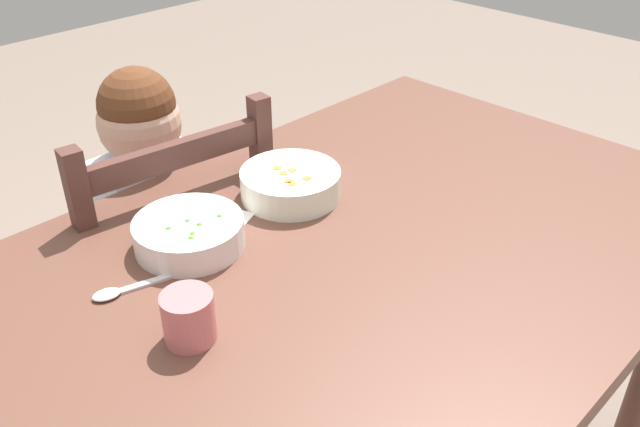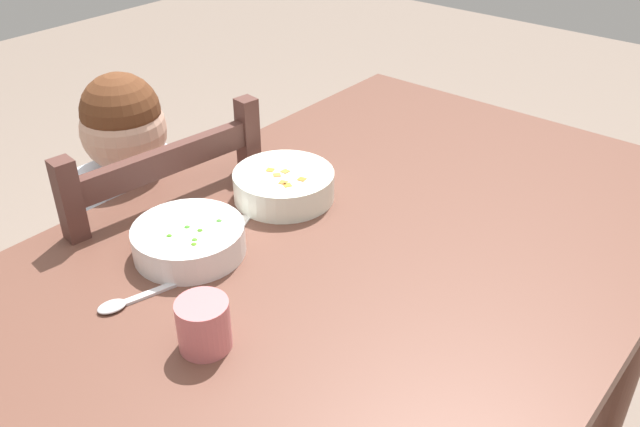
{
  "view_description": "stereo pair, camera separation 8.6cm",
  "coord_description": "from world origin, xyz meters",
  "px_view_note": "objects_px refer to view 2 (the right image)",
  "views": [
    {
      "loc": [
        -0.74,
        -0.62,
        1.43
      ],
      "look_at": [
        -0.05,
        0.06,
        0.83
      ],
      "focal_mm": 37.66,
      "sensor_mm": 36.0,
      "label": 1
    },
    {
      "loc": [
        -0.8,
        -0.55,
        1.43
      ],
      "look_at": [
        -0.05,
        0.06,
        0.83
      ],
      "focal_mm": 37.66,
      "sensor_mm": 36.0,
      "label": 2
    }
  ],
  "objects_px": {
    "bowl_of_carrots": "(284,184)",
    "spoon": "(125,302)",
    "dining_chair": "(154,294)",
    "bowl_of_peas": "(189,239)",
    "drinking_cup": "(204,325)",
    "child_figure": "(147,226)",
    "dining_table": "(364,286)"
  },
  "relations": [
    {
      "from": "dining_chair",
      "to": "bowl_of_peas",
      "type": "bearing_deg",
      "value": -110.33
    },
    {
      "from": "dining_chair",
      "to": "spoon",
      "type": "relative_size",
      "value": 6.74
    },
    {
      "from": "dining_chair",
      "to": "child_figure",
      "type": "relative_size",
      "value": 0.94
    },
    {
      "from": "spoon",
      "to": "drinking_cup",
      "type": "distance_m",
      "value": 0.17
    },
    {
      "from": "bowl_of_peas",
      "to": "child_figure",
      "type": "bearing_deg",
      "value": 67.98
    },
    {
      "from": "bowl_of_carrots",
      "to": "spoon",
      "type": "xyz_separation_m",
      "value": [
        -0.39,
        -0.03,
        -0.02
      ]
    },
    {
      "from": "dining_table",
      "to": "child_figure",
      "type": "bearing_deg",
      "value": 102.49
    },
    {
      "from": "bowl_of_peas",
      "to": "drinking_cup",
      "type": "bearing_deg",
      "value": -125.94
    },
    {
      "from": "dining_table",
      "to": "spoon",
      "type": "bearing_deg",
      "value": 155.36
    },
    {
      "from": "spoon",
      "to": "drinking_cup",
      "type": "height_order",
      "value": "drinking_cup"
    },
    {
      "from": "dining_table",
      "to": "bowl_of_carrots",
      "type": "relative_size",
      "value": 7.03
    },
    {
      "from": "spoon",
      "to": "drinking_cup",
      "type": "relative_size",
      "value": 1.82
    },
    {
      "from": "child_figure",
      "to": "bowl_of_peas",
      "type": "bearing_deg",
      "value": -112.02
    },
    {
      "from": "spoon",
      "to": "child_figure",
      "type": "bearing_deg",
      "value": 49.59
    },
    {
      "from": "dining_table",
      "to": "bowl_of_carrots",
      "type": "bearing_deg",
      "value": 87.52
    },
    {
      "from": "spoon",
      "to": "bowl_of_carrots",
      "type": "bearing_deg",
      "value": 3.93
    },
    {
      "from": "dining_table",
      "to": "child_figure",
      "type": "xyz_separation_m",
      "value": [
        -0.11,
        0.49,
        -0.02
      ]
    },
    {
      "from": "dining_table",
      "to": "dining_chair",
      "type": "relative_size",
      "value": 1.45
    },
    {
      "from": "bowl_of_carrots",
      "to": "spoon",
      "type": "bearing_deg",
      "value": -176.07
    },
    {
      "from": "bowl_of_carrots",
      "to": "spoon",
      "type": "height_order",
      "value": "bowl_of_carrots"
    },
    {
      "from": "drinking_cup",
      "to": "spoon",
      "type": "bearing_deg",
      "value": 95.97
    },
    {
      "from": "spoon",
      "to": "dining_chair",
      "type": "bearing_deg",
      "value": 51.08
    },
    {
      "from": "dining_chair",
      "to": "drinking_cup",
      "type": "relative_size",
      "value": 12.26
    },
    {
      "from": "dining_chair",
      "to": "child_figure",
      "type": "bearing_deg",
      "value": -56.12
    },
    {
      "from": "dining_chair",
      "to": "bowl_of_carrots",
      "type": "bearing_deg",
      "value": -67.58
    },
    {
      "from": "child_figure",
      "to": "drinking_cup",
      "type": "bearing_deg",
      "value": -117.92
    },
    {
      "from": "bowl_of_carrots",
      "to": "dining_table",
      "type": "bearing_deg",
      "value": -92.48
    },
    {
      "from": "dining_chair",
      "to": "bowl_of_carrots",
      "type": "relative_size",
      "value": 4.84
    },
    {
      "from": "bowl_of_peas",
      "to": "bowl_of_carrots",
      "type": "bearing_deg",
      "value": 0.01
    },
    {
      "from": "bowl_of_peas",
      "to": "bowl_of_carrots",
      "type": "distance_m",
      "value": 0.24
    },
    {
      "from": "dining_table",
      "to": "drinking_cup",
      "type": "xyz_separation_m",
      "value": [
        -0.36,
        0.01,
        0.15
      ]
    },
    {
      "from": "dining_table",
      "to": "bowl_of_peas",
      "type": "distance_m",
      "value": 0.33
    }
  ]
}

